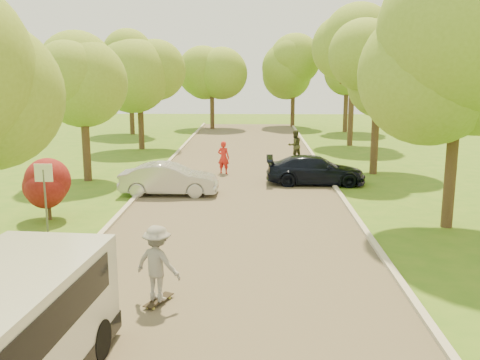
# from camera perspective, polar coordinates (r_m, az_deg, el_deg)

# --- Properties ---
(ground) EXTENTS (100.00, 100.00, 0.00)m
(ground) POSITION_cam_1_polar(r_m,az_deg,el_deg) (12.75, -1.25, -11.21)
(ground) COLOR #396919
(ground) RESTS_ON ground
(road) EXTENTS (8.00, 60.00, 0.01)m
(road) POSITION_cam_1_polar(r_m,az_deg,el_deg) (20.36, -0.18, -2.42)
(road) COLOR #4C4438
(road) RESTS_ON ground
(curb_left) EXTENTS (0.18, 60.00, 0.12)m
(curb_left) POSITION_cam_1_polar(r_m,az_deg,el_deg) (20.86, -11.38, -2.16)
(curb_left) COLOR #B2AD9E
(curb_left) RESTS_ON ground
(curb_right) EXTENTS (0.18, 60.00, 0.12)m
(curb_right) POSITION_cam_1_polar(r_m,az_deg,el_deg) (20.63, 11.15, -2.30)
(curb_right) COLOR #B2AD9E
(curb_right) RESTS_ON ground
(street_sign) EXTENTS (0.55, 0.06, 2.17)m
(street_sign) POSITION_cam_1_polar(r_m,az_deg,el_deg) (17.32, -20.15, -0.36)
(street_sign) COLOR #59595E
(street_sign) RESTS_ON ground
(red_shrub) EXTENTS (1.70, 1.70, 1.95)m
(red_shrub) POSITION_cam_1_polar(r_m,az_deg,el_deg) (18.96, -19.82, -0.79)
(red_shrub) COLOR #382619
(red_shrub) RESTS_ON ground
(tree_l_midb) EXTENTS (4.30, 4.20, 6.62)m
(tree_l_midb) POSITION_cam_1_polar(r_m,az_deg,el_deg) (24.87, -16.06, 10.35)
(tree_l_midb) COLOR #382619
(tree_l_midb) RESTS_ON ground
(tree_l_far) EXTENTS (4.92, 4.80, 7.79)m
(tree_l_far) POSITION_cam_1_polar(r_m,az_deg,el_deg) (34.45, -10.40, 12.32)
(tree_l_far) COLOR #382619
(tree_l_far) RESTS_ON ground
(tree_r_mida) EXTENTS (5.13, 5.00, 7.95)m
(tree_r_mida) POSITION_cam_1_polar(r_m,az_deg,el_deg) (17.94, 23.13, 12.60)
(tree_r_mida) COLOR #382619
(tree_r_mida) RESTS_ON ground
(tree_r_midb) EXTENTS (4.51, 4.40, 7.01)m
(tree_r_midb) POSITION_cam_1_polar(r_m,az_deg,el_deg) (26.43, 14.95, 11.10)
(tree_r_midb) COLOR #382619
(tree_r_midb) RESTS_ON ground
(tree_r_far) EXTENTS (5.33, 5.20, 8.34)m
(tree_r_far) POSITION_cam_1_polar(r_m,az_deg,el_deg) (36.36, 12.36, 12.77)
(tree_r_far) COLOR #382619
(tree_r_far) RESTS_ON ground
(tree_bg_a) EXTENTS (5.12, 5.00, 7.72)m
(tree_bg_a) POSITION_cam_1_polar(r_m,az_deg,el_deg) (42.77, -11.38, 11.91)
(tree_bg_a) COLOR #382619
(tree_bg_a) RESTS_ON ground
(tree_bg_b) EXTENTS (5.12, 5.00, 7.95)m
(tree_bg_b) POSITION_cam_1_polar(r_m,az_deg,el_deg) (44.40, 11.68, 12.17)
(tree_bg_b) COLOR #382619
(tree_bg_b) RESTS_ON ground
(tree_bg_c) EXTENTS (4.92, 4.80, 7.33)m
(tree_bg_c) POSITION_cam_1_polar(r_m,az_deg,el_deg) (45.86, -2.76, 11.72)
(tree_bg_c) COLOR #382619
(tree_bg_c) RESTS_ON ground
(tree_bg_d) EXTENTS (5.12, 5.00, 7.72)m
(tree_bg_d) POSITION_cam_1_polar(r_m,az_deg,el_deg) (47.88, 6.00, 12.01)
(tree_bg_d) COLOR #382619
(tree_bg_d) RESTS_ON ground
(silver_sedan) EXTENTS (3.93, 1.39, 1.29)m
(silver_sedan) POSITION_cam_1_polar(r_m,az_deg,el_deg) (21.70, -7.57, 0.09)
(silver_sedan) COLOR #ACACB0
(silver_sedan) RESTS_ON ground
(dark_sedan) EXTENTS (4.38, 1.85, 1.26)m
(dark_sedan) POSITION_cam_1_polar(r_m,az_deg,el_deg) (23.77, 8.05, 1.05)
(dark_sedan) COLOR black
(dark_sedan) RESTS_ON ground
(longboard) EXTENTS (0.57, 0.87, 0.10)m
(longboard) POSITION_cam_1_polar(r_m,az_deg,el_deg) (11.93, -8.67, -12.55)
(longboard) COLOR black
(longboard) RESTS_ON ground
(skateboarder) EXTENTS (1.22, 1.00, 1.65)m
(skateboarder) POSITION_cam_1_polar(r_m,az_deg,el_deg) (11.61, -8.79, -8.76)
(skateboarder) COLOR gray
(skateboarder) RESTS_ON longboard
(person_striped) EXTENTS (0.67, 0.54, 1.60)m
(person_striped) POSITION_cam_1_polar(r_m,az_deg,el_deg) (25.91, -1.77, 2.41)
(person_striped) COLOR red
(person_striped) RESTS_ON ground
(person_olive) EXTENTS (1.02, 0.94, 1.69)m
(person_olive) POSITION_cam_1_polar(r_m,az_deg,el_deg) (29.97, 5.86, 3.70)
(person_olive) COLOR #333721
(person_olive) RESTS_ON ground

